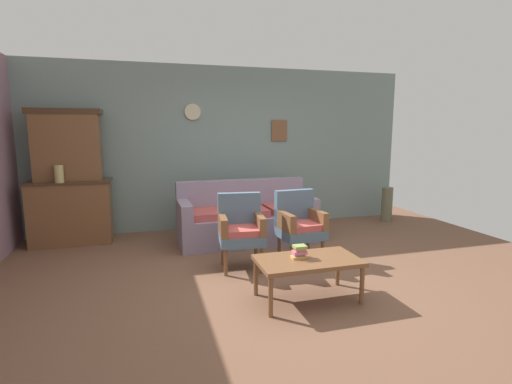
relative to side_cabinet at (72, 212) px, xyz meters
The scene contains 11 objects.
ground_plane 3.36m from the side_cabinet, 42.56° to the right, with size 7.68×7.68×0.00m, color brown.
wall_back_with_decor 2.63m from the side_cabinet, ahead, with size 6.40×0.09×2.70m.
side_cabinet is the anchor object (origin of this frame).
cabinet_upper_hutch 0.99m from the side_cabinet, 90.00° to the left, with size 0.99×0.38×1.03m.
vase_on_cabinet 0.62m from the side_cabinet, 116.48° to the right, with size 0.12×0.12×0.25m, color tan.
floral_couch 2.58m from the side_cabinet, 13.82° to the right, with size 2.02×0.84×0.90m.
armchair_row_middle 2.74m from the side_cabinet, 38.39° to the right, with size 0.57×0.54×0.90m.
armchair_near_couch_end 3.36m from the side_cabinet, 29.96° to the right, with size 0.56×0.53×0.90m.
coffee_table 3.76m from the side_cabinet, 47.06° to the right, with size 1.00×0.56×0.42m.
book_stack_on_table 3.68m from the side_cabinet, 47.38° to the right, with size 0.15×0.13×0.13m.
floor_vase_by_wall 5.30m from the side_cabinet, ahead, with size 0.20×0.20×0.63m, color #64634A.
Camera 1 is at (-1.36, -3.79, 1.66)m, focal length 26.80 mm.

